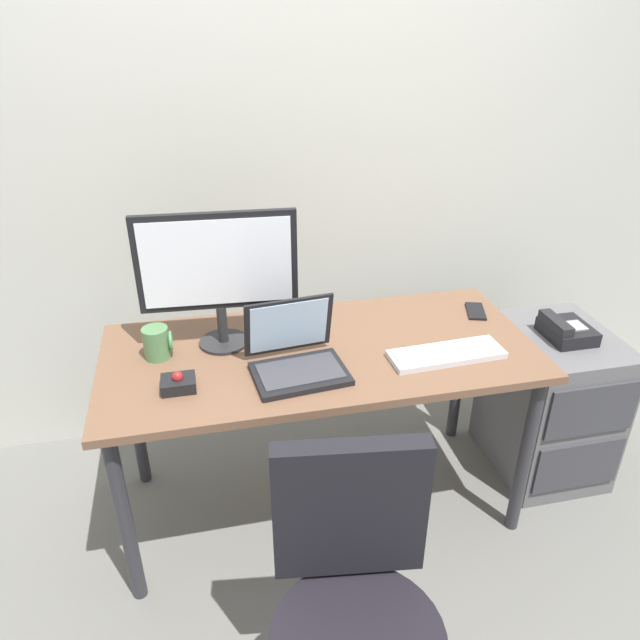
{
  "coord_description": "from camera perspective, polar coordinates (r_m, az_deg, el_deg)",
  "views": [
    {
      "loc": [
        -0.4,
        -1.81,
        1.86
      ],
      "look_at": [
        0.0,
        0.0,
        0.87
      ],
      "focal_mm": 33.55,
      "sensor_mm": 36.0,
      "label": 1
    }
  ],
  "objects": [
    {
      "name": "cell_phone",
      "position": [
        2.49,
        14.63,
        0.82
      ],
      "size": [
        0.11,
        0.16,
        0.01
      ],
      "primitive_type": "cube",
      "rotation": [
        0.0,
        0.0,
        -0.31
      ],
      "color": "black",
      "rests_on": "desk"
    },
    {
      "name": "trackball_mouse",
      "position": [
        1.99,
        -13.36,
        -5.86
      ],
      "size": [
        0.11,
        0.09,
        0.07
      ],
      "color": "black",
      "rests_on": "desk"
    },
    {
      "name": "ground_plane",
      "position": [
        2.63,
        0.0,
        -16.86
      ],
      "size": [
        8.0,
        8.0,
        0.0
      ],
      "primitive_type": "plane",
      "color": "#64635F"
    },
    {
      "name": "office_chair",
      "position": [
        1.75,
        3.27,
        -27.56
      ],
      "size": [
        0.52,
        0.52,
        0.92
      ],
      "color": "black",
      "rests_on": "ground"
    },
    {
      "name": "desk",
      "position": [
        2.21,
        0.0,
        -4.6
      ],
      "size": [
        1.56,
        0.71,
        0.75
      ],
      "color": "brown",
      "rests_on": "ground"
    },
    {
      "name": "coffee_mug",
      "position": [
        2.17,
        -15.26,
        -2.11
      ],
      "size": [
        0.1,
        0.09,
        0.11
      ],
      "color": "#507F4E",
      "rests_on": "desk"
    },
    {
      "name": "file_cabinet",
      "position": [
        2.79,
        20.99,
        -7.28
      ],
      "size": [
        0.42,
        0.53,
        0.66
      ],
      "color": "#5C5A5D",
      "rests_on": "ground"
    },
    {
      "name": "back_wall",
      "position": [
        2.59,
        -3.57,
        17.94
      ],
      "size": [
        6.0,
        0.1,
        2.8
      ],
      "primitive_type": "cube",
      "color": "beige",
      "rests_on": "ground"
    },
    {
      "name": "laptop",
      "position": [
        2.03,
        -2.32,
        -3.4
      ],
      "size": [
        0.34,
        0.3,
        0.24
      ],
      "color": "black",
      "rests_on": "desk"
    },
    {
      "name": "keyboard",
      "position": [
        2.16,
        11.96,
        -3.16
      ],
      "size": [
        0.42,
        0.16,
        0.03
      ],
      "color": "silver",
      "rests_on": "desk"
    },
    {
      "name": "desk_phone",
      "position": [
        2.59,
        22.39,
        -0.9
      ],
      "size": [
        0.17,
        0.2,
        0.09
      ],
      "color": "black",
      "rests_on": "file_cabinet"
    },
    {
      "name": "monitor_main",
      "position": [
        2.09,
        -9.75,
        4.81
      ],
      "size": [
        0.55,
        0.18,
        0.5
      ],
      "color": "#262628",
      "rests_on": "desk"
    }
  ]
}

